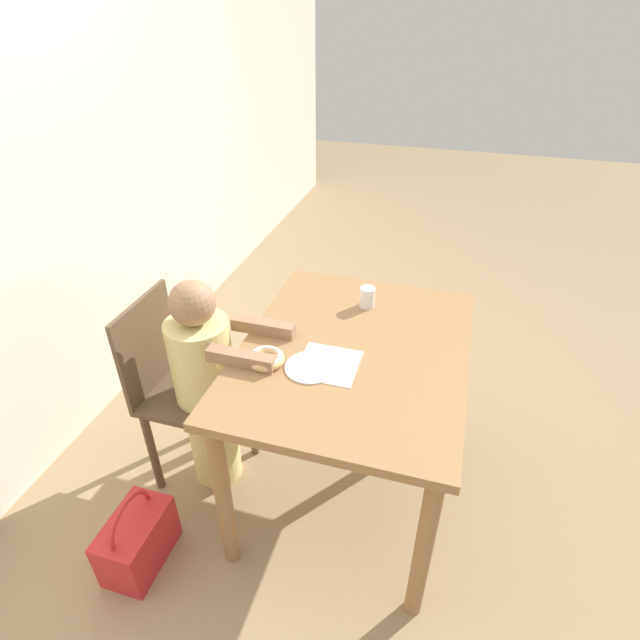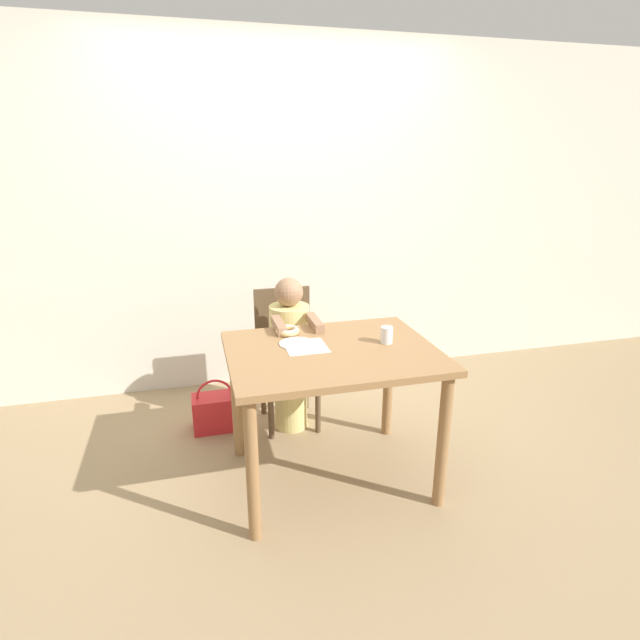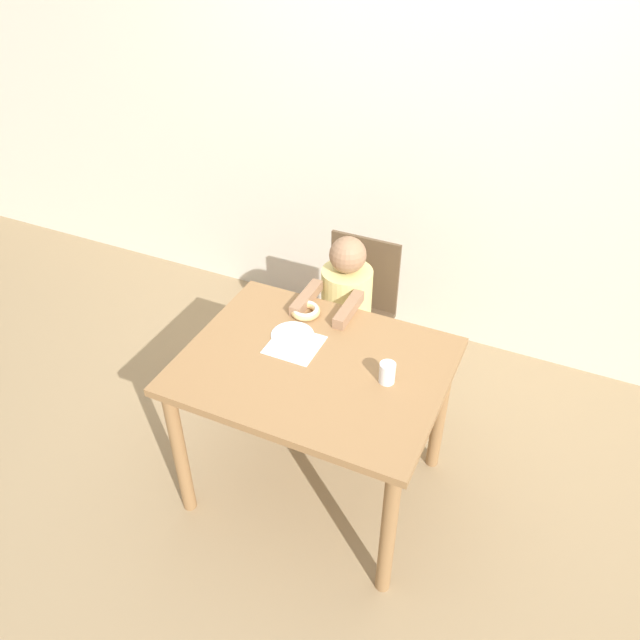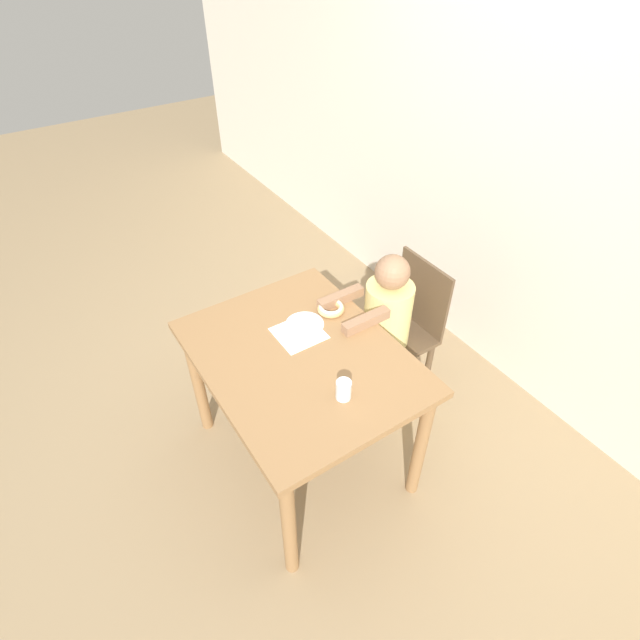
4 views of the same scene
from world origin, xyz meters
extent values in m
plane|color=#997F5B|center=(0.00, 0.00, 0.00)|extent=(12.00, 12.00, 0.00)
cube|color=silver|center=(0.00, 1.39, 1.25)|extent=(8.00, 0.05, 2.50)
cube|color=olive|center=(0.00, 0.00, 0.74)|extent=(1.06, 0.83, 0.03)
cylinder|color=olive|center=(-0.47, -0.35, 0.36)|extent=(0.06, 0.06, 0.72)
cylinder|color=olive|center=(0.47, -0.35, 0.36)|extent=(0.06, 0.06, 0.72)
cylinder|color=olive|center=(-0.47, 0.35, 0.36)|extent=(0.06, 0.06, 0.72)
cylinder|color=olive|center=(0.47, 0.35, 0.36)|extent=(0.06, 0.06, 0.72)
cube|color=brown|center=(-0.10, 0.64, 0.46)|extent=(0.37, 0.40, 0.03)
cube|color=brown|center=(-0.10, 0.83, 0.67)|extent=(0.37, 0.02, 0.41)
cylinder|color=brown|center=(-0.25, 0.47, 0.22)|extent=(0.04, 0.04, 0.45)
cylinder|color=brown|center=(0.05, 0.47, 0.22)|extent=(0.04, 0.04, 0.45)
cylinder|color=brown|center=(-0.25, 0.80, 0.22)|extent=(0.04, 0.04, 0.45)
cylinder|color=brown|center=(0.05, 0.80, 0.22)|extent=(0.04, 0.04, 0.45)
cylinder|color=#E0D17F|center=(-0.10, 0.59, 0.24)|extent=(0.21, 0.21, 0.47)
cylinder|color=#E0D17F|center=(-0.10, 0.59, 0.65)|extent=(0.25, 0.25, 0.35)
sphere|color=#997051|center=(-0.10, 0.59, 0.91)|extent=(0.17, 0.17, 0.17)
cube|color=#997051|center=(-0.21, 0.36, 0.78)|extent=(0.05, 0.25, 0.05)
cube|color=#997051|center=(0.00, 0.36, 0.78)|extent=(0.05, 0.25, 0.05)
torus|color=#DBB270|center=(-0.17, 0.28, 0.78)|extent=(0.13, 0.13, 0.03)
torus|color=white|center=(-0.17, 0.28, 0.79)|extent=(0.12, 0.12, 0.02)
cube|color=white|center=(-0.12, 0.07, 0.76)|extent=(0.21, 0.21, 0.00)
cube|color=red|center=(-0.58, 0.68, 0.11)|extent=(0.29, 0.18, 0.23)
torus|color=red|center=(-0.58, 0.68, 0.23)|extent=(0.23, 0.02, 0.23)
cylinder|color=white|center=(0.30, 0.02, 0.80)|extent=(0.06, 0.06, 0.09)
cylinder|color=white|center=(-0.16, 0.12, 0.76)|extent=(0.18, 0.18, 0.01)
camera|label=1|loc=(-1.46, -0.30, 1.86)|focal=28.00mm
camera|label=2|loc=(-0.66, -2.26, 1.70)|focal=28.00mm
camera|label=3|loc=(0.81, -1.71, 2.41)|focal=35.00mm
camera|label=4|loc=(1.35, -0.78, 2.31)|focal=28.00mm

